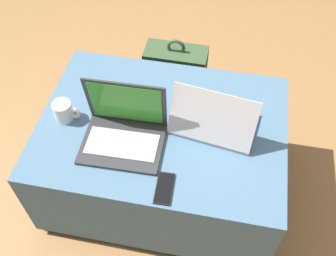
% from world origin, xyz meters
% --- Properties ---
extents(ground_plane, '(14.00, 14.00, 0.00)m').
position_xyz_m(ground_plane, '(0.00, 0.00, 0.00)').
color(ground_plane, '#9E7042').
extents(ottoman, '(1.04, 0.76, 0.47)m').
position_xyz_m(ottoman, '(0.00, 0.00, 0.24)').
color(ottoman, '#2A3D4E').
rests_on(ottoman, ground_plane).
extents(laptop_near, '(0.33, 0.26, 0.26)m').
position_xyz_m(laptop_near, '(-0.13, -0.10, 0.53)').
color(laptop_near, '#333338').
rests_on(laptop_near, ottoman).
extents(laptop_far, '(0.37, 0.27, 0.22)m').
position_xyz_m(laptop_far, '(0.21, 0.02, 0.52)').
color(laptop_far, silver).
rests_on(laptop_far, ottoman).
extents(cell_phone, '(0.07, 0.14, 0.01)m').
position_xyz_m(cell_phone, '(0.07, -0.30, 0.48)').
color(cell_phone, black).
rests_on(cell_phone, ottoman).
extents(backpack, '(0.32, 0.19, 0.53)m').
position_xyz_m(backpack, '(-0.03, 0.50, 0.22)').
color(backpack, '#385133').
rests_on(backpack, ground_plane).
extents(coffee_mug, '(0.12, 0.08, 0.09)m').
position_xyz_m(coffee_mug, '(-0.41, -0.04, 0.52)').
color(coffee_mug, white).
rests_on(coffee_mug, ottoman).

